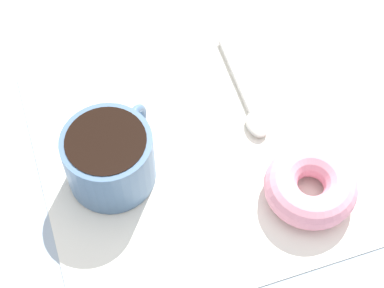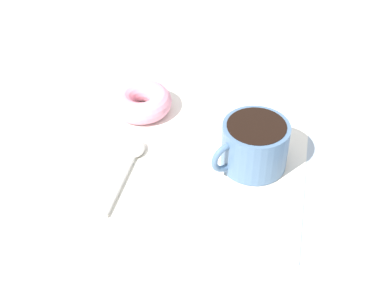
{
  "view_description": "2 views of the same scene",
  "coord_description": "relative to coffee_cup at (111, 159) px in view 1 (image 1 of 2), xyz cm",
  "views": [
    {
      "loc": [
        -35.66,
        16.59,
        61.04
      ],
      "look_at": [
        -0.62,
        2.62,
        2.3
      ],
      "focal_mm": 60.0,
      "sensor_mm": 36.0,
      "label": 1
    },
    {
      "loc": [
        57.65,
        11.18,
        53.46
      ],
      "look_at": [
        -0.62,
        2.62,
        2.3
      ],
      "focal_mm": 50.0,
      "sensor_mm": 36.0,
      "label": 2
    }
  ],
  "objects": [
    {
      "name": "coffee_cup",
      "position": [
        0.0,
        0.0,
        0.0
      ],
      "size": [
        10.15,
        10.63,
        7.05
      ],
      "color": "slate",
      "rests_on": "napkin"
    },
    {
      "name": "donut",
      "position": [
        -9.8,
        -18.64,
        -1.9
      ],
      "size": [
        9.89,
        9.89,
        3.55
      ],
      "primitive_type": "torus",
      "color": "pink",
      "rests_on": "napkin"
    },
    {
      "name": "spoon",
      "position": [
        2.89,
        -17.36,
        -3.28
      ],
      "size": [
        14.78,
        2.78,
        0.9
      ],
      "color": "#B7B2A8",
      "rests_on": "napkin"
    },
    {
      "name": "napkin",
      "position": [
        -0.42,
        -8.97,
        -3.82
      ],
      "size": [
        35.41,
        35.41,
        0.3
      ],
      "primitive_type": "cube",
      "rotation": [
        0.0,
        0.0,
        -0.06
      ],
      "color": "white",
      "rests_on": "ground_plane"
    },
    {
      "name": "ground_plane",
      "position": [
        0.21,
        -11.58,
        -4.97
      ],
      "size": [
        120.0,
        120.0,
        2.0
      ],
      "primitive_type": "cube",
      "color": "#99A8B7"
    }
  ]
}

